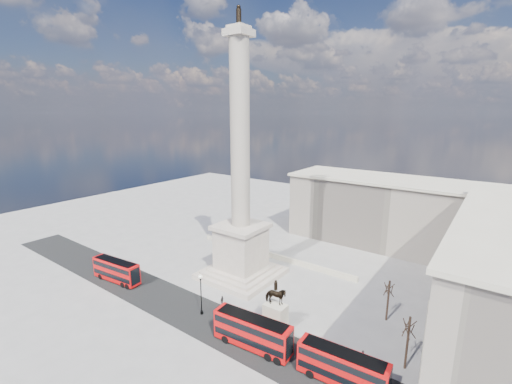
{
  "coord_description": "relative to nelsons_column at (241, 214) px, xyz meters",
  "views": [
    {
      "loc": [
        39.8,
        -44.43,
        31.99
      ],
      "look_at": [
        4.64,
        3.64,
        18.2
      ],
      "focal_mm": 24.0,
      "sensor_mm": 36.0,
      "label": 1
    }
  ],
  "objects": [
    {
      "name": "building_northeast",
      "position": [
        20.0,
        35.0,
        -4.59
      ],
      "size": [
        51.0,
        17.0,
        16.6
      ],
      "color": "beige",
      "rests_on": "ground"
    },
    {
      "name": "bare_tree_near",
      "position": [
        32.98,
        -7.72,
        -6.81
      ],
      "size": [
        1.77,
        1.77,
        7.75
      ],
      "rotation": [
        0.0,
        0.0,
        -0.31
      ],
      "color": "#332319",
      "rests_on": "ground"
    },
    {
      "name": "pedestrian_walking",
      "position": [
        28.3,
        -10.19,
        -11.95
      ],
      "size": [
        0.72,
        0.49,
        1.93
      ],
      "primitive_type": "imported",
      "rotation": [
        0.0,
        0.0,
        -0.04
      ],
      "color": "black",
      "rests_on": "ground"
    },
    {
      "name": "ground",
      "position": [
        0.0,
        -5.0,
        -12.92
      ],
      "size": [
        180.0,
        180.0,
        0.0
      ],
      "primitive_type": "plane",
      "color": "#989490",
      "rests_on": "ground"
    },
    {
      "name": "equestrian_statue",
      "position": [
        15.37,
        -11.16,
        -10.0
      ],
      "size": [
        4.03,
        3.03,
        8.39
      ],
      "color": "beige",
      "rests_on": "ground"
    },
    {
      "name": "red_bus_a",
      "position": [
        -17.99,
        -16.15,
        -10.65
      ],
      "size": [
        10.88,
        3.57,
        4.33
      ],
      "rotation": [
        0.0,
        0.0,
        0.11
      ],
      "color": "red",
      "rests_on": "ground"
    },
    {
      "name": "balustrade_wall",
      "position": [
        0.0,
        11.0,
        -12.37
      ],
      "size": [
        40.0,
        0.6,
        1.1
      ],
      "primitive_type": "cube",
      "color": "beige",
      "rests_on": "ground"
    },
    {
      "name": "victorian_lamp",
      "position": [
        3.23,
        -14.42,
        -8.84
      ],
      "size": [
        0.59,
        0.59,
        6.93
      ],
      "rotation": [
        0.0,
        0.0,
        -0.02
      ],
      "color": "black",
      "rests_on": "ground"
    },
    {
      "name": "pedestrian_crossing",
      "position": [
        3.97,
        -10.25,
        -12.14
      ],
      "size": [
        0.54,
        0.96,
        1.55
      ],
      "primitive_type": "imported",
      "rotation": [
        0.0,
        0.0,
        1.75
      ],
      "color": "black",
      "rests_on": "ground"
    },
    {
      "name": "red_bus_b",
      "position": [
        14.84,
        -16.05,
        -10.48
      ],
      "size": [
        11.64,
        3.57,
        4.65
      ],
      "rotation": [
        0.0,
        0.0,
        0.08
      ],
      "color": "red",
      "rests_on": "ground"
    },
    {
      "name": "bare_tree_mid",
      "position": [
        28.01,
        1.65,
        -7.32
      ],
      "size": [
        1.87,
        1.87,
        7.1
      ],
      "rotation": [
        0.0,
        0.0,
        -0.01
      ],
      "color": "#332319",
      "rests_on": "ground"
    },
    {
      "name": "asphalt_road",
      "position": [
        5.0,
        -15.0,
        -12.91
      ],
      "size": [
        120.0,
        9.0,
        0.01
      ],
      "primitive_type": "cube",
      "color": "black",
      "rests_on": "ground"
    },
    {
      "name": "nelsons_column",
      "position": [
        0.0,
        0.0,
        0.0
      ],
      "size": [
        14.0,
        14.0,
        49.85
      ],
      "color": "#C1B1A0",
      "rests_on": "ground"
    },
    {
      "name": "bare_tree_far",
      "position": [
        41.54,
        6.84,
        -7.03
      ],
      "size": [
        1.83,
        1.83,
        7.47
      ],
      "rotation": [
        0.0,
        0.0,
        0.26
      ],
      "color": "#332319",
      "rests_on": "ground"
    },
    {
      "name": "red_bus_c",
      "position": [
        27.48,
        -15.02,
        -10.61
      ],
      "size": [
        10.96,
        3.16,
        4.39
      ],
      "rotation": [
        0.0,
        0.0,
        0.06
      ],
      "color": "red",
      "rests_on": "ground"
    },
    {
      "name": "pedestrian_standing",
      "position": [
        30.36,
        -11.5,
        -12.06
      ],
      "size": [
        0.96,
        0.82,
        1.72
      ],
      "primitive_type": "imported",
      "rotation": [
        0.0,
        0.0,
        3.37
      ],
      "color": "black",
      "rests_on": "ground"
    }
  ]
}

